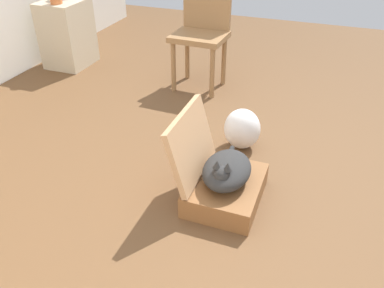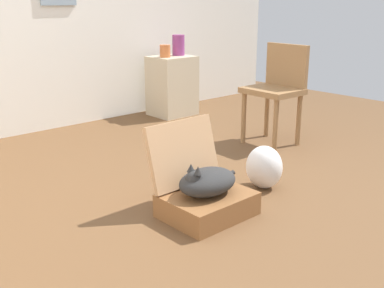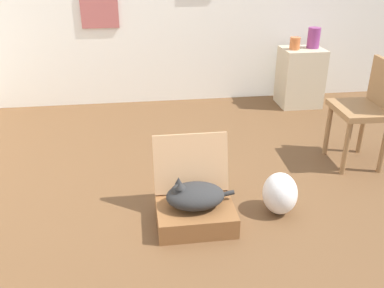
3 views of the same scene
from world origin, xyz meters
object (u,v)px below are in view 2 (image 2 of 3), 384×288
at_px(vase_tall, 165,51).
at_px(chair, 277,87).
at_px(side_table, 172,86).
at_px(suitcase_base, 207,205).
at_px(vase_short, 178,45).
at_px(cat, 207,181).
at_px(plastic_bag_white, 264,167).

height_order(vase_tall, chair, chair).
xyz_separation_m(side_table, chair, (-0.01, -1.50, 0.19)).
relative_size(side_table, chair, 0.75).
xyz_separation_m(suitcase_base, vase_short, (1.68, 2.22, 0.71)).
bearing_deg(chair, vase_short, 177.23).
bearing_deg(cat, chair, 24.29).
height_order(vase_short, chair, same).
height_order(cat, vase_short, vase_short).
bearing_deg(vase_short, side_table, -170.02).
bearing_deg(plastic_bag_white, vase_short, 63.72).
relative_size(plastic_bag_white, vase_short, 1.34).
xyz_separation_m(vase_tall, vase_short, (0.24, 0.05, 0.05)).
xyz_separation_m(side_table, vase_tall, (-0.12, -0.03, 0.40)).
distance_m(cat, vase_short, 2.85).
distance_m(plastic_bag_white, side_table, 2.35).
height_order(suitcase_base, cat, cat).
xyz_separation_m(cat, vase_tall, (1.45, 2.17, 0.51)).
height_order(suitcase_base, plastic_bag_white, plastic_bag_white).
xyz_separation_m(plastic_bag_white, vase_tall, (0.83, 2.12, 0.59)).
relative_size(vase_short, chair, 0.25).
bearing_deg(plastic_bag_white, cat, -174.55).
distance_m(plastic_bag_white, vase_tall, 2.35).
xyz_separation_m(suitcase_base, plastic_bag_white, (0.61, 0.06, 0.08)).
distance_m(suitcase_base, cat, 0.15).
height_order(cat, plastic_bag_white, cat).
bearing_deg(plastic_bag_white, side_table, 66.08).
height_order(side_table, vase_short, vase_short).
bearing_deg(vase_tall, side_table, 13.13).
relative_size(cat, vase_tall, 3.48).
xyz_separation_m(vase_short, chair, (-0.13, -1.52, -0.26)).
height_order(plastic_bag_white, vase_short, vase_short).
bearing_deg(suitcase_base, vase_short, 52.93).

